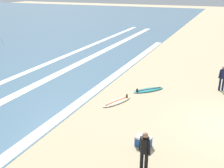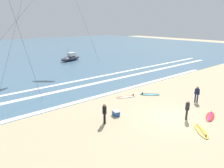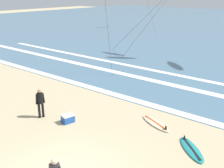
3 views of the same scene
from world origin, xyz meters
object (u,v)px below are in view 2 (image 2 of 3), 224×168
Objects in this scene: surfer_background_far at (197,93)px; cooler_box at (116,113)px; surfboard_foreground_flat at (201,131)px; surfer_right_near at (104,112)px; surfer_left_near at (187,108)px; surfboard_near_water at (126,96)px; offshore_boat at (71,58)px; surfboard_right_spare at (210,116)px; surfboard_left_pile at (150,94)px.

surfer_background_far is 8.43m from cooler_box.
surfboard_foreground_flat is (-4.94, -3.14, -0.91)m from surfer_background_far.
surfer_left_near is at bearing -33.00° from surfer_right_near.
surfer_background_far is 0.74× the size of surfboard_near_water.
surfer_left_near is 30.01m from offshore_boat.
surfer_left_near is at bearing 62.14° from surfboard_foreground_flat.
surfer_right_near is at bearing -112.76° from offshore_boat.
offshore_boat is at bearing 69.87° from cooler_box.
cooler_box reaches higher than surfboard_right_spare.
surfer_right_near is 0.81× the size of surfboard_foreground_flat.
surfer_right_near is 0.83× the size of surfboard_left_pile.
surfboard_left_pile is 0.89× the size of surfboard_right_spare.
surfboard_foreground_flat is at bearing -62.49° from cooler_box.
surfer_left_near is 0.83× the size of surfboard_left_pile.
offshore_boat reaches higher than cooler_box.
surfboard_right_spare is 7.72m from cooler_box.
surfboard_near_water is at bearing 92.49° from surfer_left_near.
surfboard_right_spare is at bearing -92.46° from surfboard_left_pile.
surfer_right_near is 28.14m from offshore_boat.
surfboard_left_pile is (-1.88, 4.21, -0.91)m from surfer_background_far.
surfboard_foreground_flat is at bearing -49.22° from surfer_right_near.
surfer_background_far is at bearing -51.12° from surfboard_near_water.
surfer_right_near reaches higher than surfboard_right_spare.
surfboard_left_pile is at bearing 69.03° from surfer_left_near.
cooler_box is at bearing 138.71° from surfboard_right_spare.
offshore_boat is at bearing 75.97° from surfboard_near_water.
surfboard_near_water is 4.54m from cooler_box.
surfer_right_near is 1.00× the size of surfer_left_near.
cooler_box reaches higher than surfboard_left_pile.
surfer_background_far is at bearing 48.44° from surfboard_right_spare.
surfboard_left_pile is 0.35× the size of offshore_boat.
surfer_right_near is 7.97m from surfboard_left_pile.
surfboard_right_spare is (7.36, -4.60, -0.91)m from surfer_right_near.
surfboard_foreground_flat is at bearing -165.87° from surfboard_right_spare.
surfer_background_far is 6.94m from surfboard_near_water.
surfboard_foreground_flat is 31.89m from offshore_boat.
surfer_left_near is 2.32m from surfboard_right_spare.
surfboard_foreground_flat is at bearing -147.60° from surfer_background_far.
surfboard_near_water and surfboard_foreground_flat have the same top height.
surfer_left_near is at bearing -100.36° from offshore_boat.
surfboard_left_pile is at bearing 14.96° from surfer_right_near.
surfer_right_near reaches higher than surfboard_left_pile.
surfboard_foreground_flat is at bearing -94.20° from surfboard_near_water.
cooler_box reaches higher than surfboard_foreground_flat.
cooler_box is at bearing 161.53° from surfer_background_far.
surfboard_left_pile is at bearing 67.33° from surfboard_foreground_flat.
surfboard_foreground_flat is at bearing -101.42° from offshore_boat.
offshore_boat reaches higher than surfboard_right_spare.
surfboard_left_pile is (2.15, 5.61, -0.91)m from surfer_left_near.
offshore_boat is (6.31, 31.25, 0.51)m from surfboard_foreground_flat.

